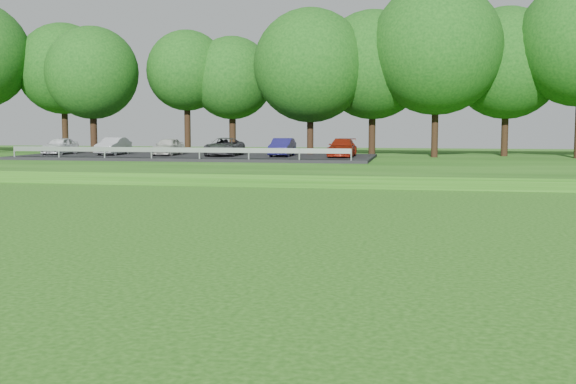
# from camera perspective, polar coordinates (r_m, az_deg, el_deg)

# --- Properties ---
(berm) EXTENTS (130.00, 30.00, 0.60)m
(berm) POSITION_cam_1_polar(r_m,az_deg,el_deg) (49.06, 20.92, 1.96)
(berm) COLOR #17430C
(berm) RESTS_ON ground
(treeline) EXTENTS (104.00, 7.00, 15.00)m
(treeline) POSITION_cam_1_polar(r_m,az_deg,el_deg) (53.15, 20.43, 10.66)
(treeline) COLOR #0E3C0E
(treeline) RESTS_ON berm
(parking_lot) EXTENTS (24.00, 9.00, 1.38)m
(parking_lot) POSITION_cam_1_polar(r_m,az_deg,el_deg) (49.29, -6.92, 3.19)
(parking_lot) COLOR black
(parking_lot) RESTS_ON berm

